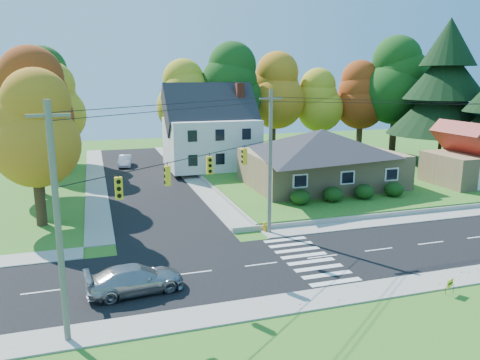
{
  "coord_description": "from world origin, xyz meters",
  "views": [
    {
      "loc": [
        -12.93,
        -24.21,
        10.83
      ],
      "look_at": [
        -2.78,
        8.0,
        3.33
      ],
      "focal_mm": 35.0,
      "sensor_mm": 36.0,
      "label": 1
    }
  ],
  "objects_px": {
    "fire_hydrant": "(265,227)",
    "ranch_house": "(321,156)",
    "white_car": "(125,161)",
    "silver_sedan": "(135,279)"
  },
  "relations": [
    {
      "from": "ranch_house",
      "to": "white_car",
      "type": "bearing_deg",
      "value": 134.16
    },
    {
      "from": "ranch_house",
      "to": "fire_hydrant",
      "type": "distance_m",
      "value": 14.57
    },
    {
      "from": "ranch_house",
      "to": "white_car",
      "type": "height_order",
      "value": "ranch_house"
    },
    {
      "from": "white_car",
      "to": "fire_hydrant",
      "type": "relative_size",
      "value": 5.44
    },
    {
      "from": "ranch_house",
      "to": "white_car",
      "type": "distance_m",
      "value": 25.14
    },
    {
      "from": "ranch_house",
      "to": "white_car",
      "type": "relative_size",
      "value": 3.54
    },
    {
      "from": "white_car",
      "to": "fire_hydrant",
      "type": "xyz_separation_m",
      "value": [
        7.73,
        -28.41,
        -0.34
      ]
    },
    {
      "from": "ranch_house",
      "to": "silver_sedan",
      "type": "bearing_deg",
      "value": -137.93
    },
    {
      "from": "white_car",
      "to": "fire_hydrant",
      "type": "height_order",
      "value": "white_car"
    },
    {
      "from": "fire_hydrant",
      "to": "ranch_house",
      "type": "bearing_deg",
      "value": 47.2
    }
  ]
}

